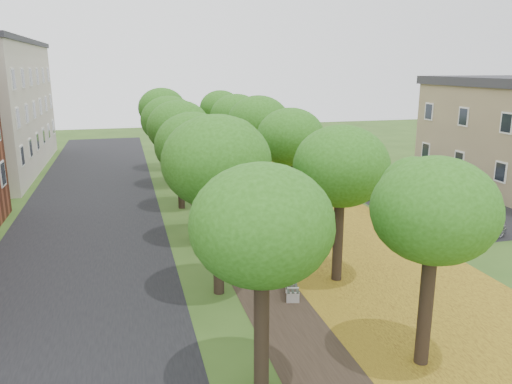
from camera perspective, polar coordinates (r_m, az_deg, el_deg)
ground at (r=14.90m, az=9.32°, el=-20.04°), size 120.00×120.00×0.00m
street_asphalt at (r=27.52m, az=-18.78°, el=-4.19°), size 8.00×70.00×0.01m
footpath at (r=27.95m, az=-3.27°, el=-3.15°), size 3.20×70.00×0.01m
leaf_verge at (r=29.31m, az=6.35°, el=-2.38°), size 7.50×70.00×0.01m
parking_lot at (r=34.06m, az=19.19°, el=-0.75°), size 9.00×16.00×0.01m
tree_row_west at (r=26.57m, az=-8.09°, el=6.32°), size 3.58×33.58×6.31m
tree_row_east at (r=27.55m, az=1.93°, el=6.73°), size 3.58×33.58×6.31m
bench at (r=19.05m, az=3.86°, el=-10.41°), size 0.85×1.73×0.79m
car_silver at (r=26.88m, az=23.34°, el=-3.51°), size 4.33×2.60×1.38m
car_red at (r=30.91m, az=17.51°, el=-0.68°), size 4.51×1.64×1.48m
car_grey at (r=33.55m, az=16.93°, el=0.45°), size 5.05×2.55×1.41m
car_white at (r=35.41m, az=12.93°, el=1.35°), size 5.26×3.97×1.33m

